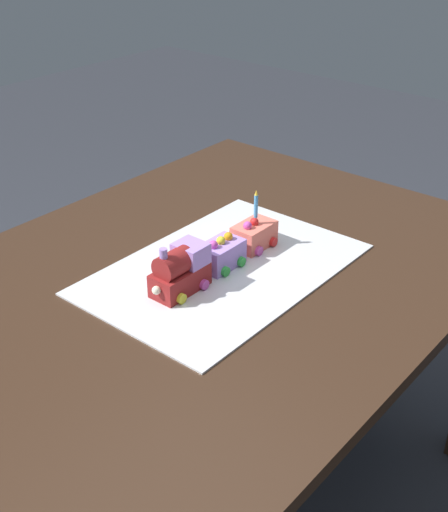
# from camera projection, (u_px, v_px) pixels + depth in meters

# --- Properties ---
(ground_plane) EXTENTS (8.00, 8.00, 0.00)m
(ground_plane) POSITION_uv_depth(u_px,v_px,m) (206.00, 510.00, 1.83)
(ground_plane) COLOR #2D3038
(dining_table) EXTENTS (1.40, 1.00, 0.74)m
(dining_table) POSITION_uv_depth(u_px,v_px,m) (202.00, 315.00, 1.52)
(dining_table) COLOR #382316
(dining_table) RESTS_ON ground
(cake_board) EXTENTS (0.60, 0.40, 0.00)m
(cake_board) POSITION_uv_depth(u_px,v_px,m) (224.00, 269.00, 1.49)
(cake_board) COLOR silver
(cake_board) RESTS_ON dining_table
(cake_locomotive) EXTENTS (0.14, 0.08, 0.12)m
(cake_locomotive) POSITION_uv_depth(u_px,v_px,m) (180.00, 270.00, 1.39)
(cake_locomotive) COLOR maroon
(cake_locomotive) RESTS_ON cake_board
(cake_car_tanker_lavender) EXTENTS (0.10, 0.08, 0.07)m
(cake_car_tanker_lavender) POSITION_uv_depth(u_px,v_px,m) (221.00, 254.00, 1.48)
(cake_car_tanker_lavender) COLOR #AD84E0
(cake_car_tanker_lavender) RESTS_ON cake_board
(cake_car_flatbed_coral) EXTENTS (0.10, 0.08, 0.07)m
(cake_car_flatbed_coral) POSITION_uv_depth(u_px,v_px,m) (254.00, 235.00, 1.56)
(cake_car_flatbed_coral) COLOR #F27260
(cake_car_flatbed_coral) RESTS_ON cake_board
(birthday_candle) EXTENTS (0.01, 0.01, 0.07)m
(birthday_candle) POSITION_uv_depth(u_px,v_px,m) (256.00, 204.00, 1.53)
(birthday_candle) COLOR #4CA5E5
(birthday_candle) RESTS_ON cake_car_flatbed_coral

